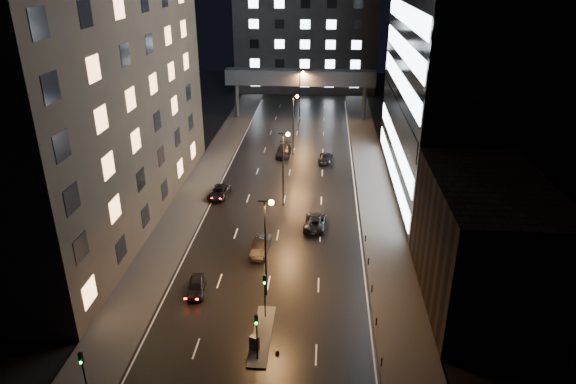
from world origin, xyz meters
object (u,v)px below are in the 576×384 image
car_away_a (196,286)px  car_away_c (219,192)px  car_away_b (261,247)px  utility_cabinet (254,343)px  car_away_d (284,151)px  car_toward_a (315,222)px  car_toward_b (326,157)px

car_away_a → car_away_c: (-2.19, 22.29, 0.01)m
car_away_b → utility_cabinet: size_ratio=3.79×
car_away_c → car_away_d: size_ratio=0.90×
car_away_b → utility_cabinet: (1.40, -15.64, -0.01)m
car_away_b → utility_cabinet: bearing=-81.5°
car_away_d → car_toward_a: (5.85, -25.09, -0.06)m
car_away_d → car_toward_b: (6.97, -2.28, -0.07)m
car_away_d → car_away_c: bearing=-111.8°
car_toward_b → utility_cabinet: 45.31m
car_away_b → car_toward_a: size_ratio=0.88×
car_toward_a → car_toward_b: car_toward_a is taller
car_toward_a → car_toward_b: bearing=-89.0°
car_away_a → car_away_c: bearing=88.0°
utility_cabinet → car_toward_b: bearing=107.5°
car_away_c → car_away_d: (7.50, 17.21, 0.11)m
car_away_b → car_away_c: size_ratio=0.95×
car_toward_a → utility_cabinet: 22.60m
car_away_d → car_away_b: bearing=-88.3°
car_toward_b → utility_cabinet: (-5.57, -44.97, 0.04)m
car_away_a → car_toward_a: car_toward_a is taller
car_away_b → car_toward_b: 30.15m
car_away_a → car_away_d: size_ratio=0.72×
car_away_c → car_away_d: car_away_d is taller
car_away_d → car_toward_b: 7.34m
car_toward_b → utility_cabinet: bearing=88.0°
car_away_b → car_toward_b: (6.97, 29.33, -0.05)m
car_toward_a → car_away_d: bearing=-73.0°
car_away_b → car_toward_a: (5.85, 6.52, -0.03)m
car_toward_a → car_toward_b: size_ratio=1.07×
car_away_b → car_away_d: (0.00, 31.61, 0.02)m
car_toward_a → car_toward_b: (1.12, 22.81, -0.02)m
car_away_a → car_away_d: bearing=74.7°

